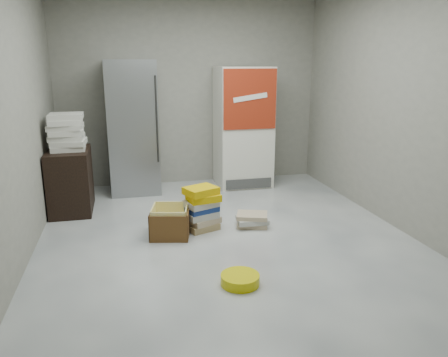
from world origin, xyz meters
name	(u,v)px	position (x,y,z in m)	size (l,w,h in m)	color
ground	(228,240)	(0.00, 0.00, 0.00)	(5.00, 5.00, 0.00)	silver
room_shell	(228,69)	(0.00, 0.00, 1.80)	(4.04, 5.04, 2.82)	gray
steel_fridge	(133,128)	(-0.90, 2.13, 0.95)	(0.70, 0.72, 1.90)	#929499
coke_cooler	(243,127)	(0.75, 2.12, 0.90)	(0.80, 0.73, 1.80)	silver
wood_shelf	(71,181)	(-1.73, 1.40, 0.40)	(0.50, 0.80, 0.80)	black
supply_box_stack	(67,132)	(-1.72, 1.40, 1.03)	(0.44, 0.44, 0.45)	silver
phonebook_stack_main	(202,208)	(-0.22, 0.37, 0.26)	(0.45, 0.42, 0.51)	#957E52
phonebook_stack_side	(252,220)	(0.37, 0.33, 0.08)	(0.42, 0.39, 0.16)	tan
cardboard_box	(170,224)	(-0.59, 0.27, 0.14)	(0.50, 0.50, 0.34)	yellow
bucket_lid	(240,279)	(-0.12, -0.97, 0.05)	(0.34, 0.34, 0.09)	#D2C908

